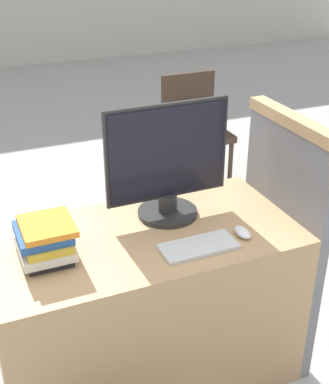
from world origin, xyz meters
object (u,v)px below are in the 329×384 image
Objects in this scene: keyboard at (198,247)px; far_chair at (194,123)px; monitor at (168,163)px; mouse at (242,232)px; book_stack at (45,240)px.

keyboard is 2.23m from far_chair.
monitor is 1.79× the size of keyboard.
far_chair is at bearing 69.19° from mouse.
book_stack is at bearing -140.88° from far_chair.
monitor reaches higher than keyboard.
mouse is 0.12× the size of far_chair.
book_stack is 2.39m from far_chair.
monitor is 5.49× the size of mouse.
book_stack is at bearing -167.58° from monitor.
keyboard is 0.36× the size of far_chair.
book_stack reaches higher than mouse.
monitor is 0.41m from mouse.
mouse is 0.78m from book_stack.
mouse is at bearing -122.05° from far_chair.
keyboard is 1.14× the size of book_stack.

